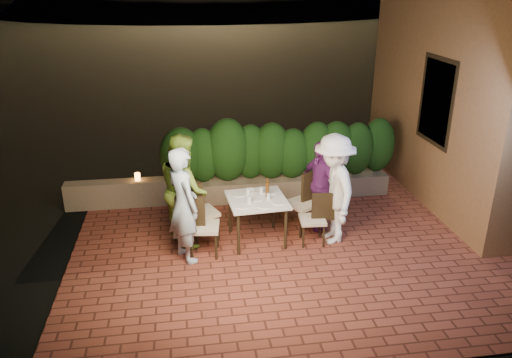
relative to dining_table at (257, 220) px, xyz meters
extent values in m
plane|color=black|center=(0.55, -0.58, -0.40)|extent=(400.00, 400.00, 0.00)
cube|color=brown|center=(0.55, -0.08, -0.45)|extent=(7.00, 6.00, 0.15)
cube|color=#99673C|center=(4.15, 1.42, 2.12)|extent=(1.60, 5.00, 5.00)
cube|color=black|center=(3.37, 0.92, 1.62)|extent=(0.08, 1.00, 1.40)
cube|color=black|center=(3.36, 0.92, 1.62)|extent=(0.06, 1.15, 1.55)
cube|color=#7A694E|center=(0.75, 1.72, -0.17)|extent=(4.20, 0.55, 0.40)
cube|color=#7A694E|center=(-2.25, 1.72, -0.12)|extent=(2.20, 0.30, 0.50)
ellipsoid|color=black|center=(2.55, 59.42, -4.38)|extent=(52.00, 40.00, 22.00)
cylinder|color=white|center=(-0.26, -0.26, 0.38)|extent=(0.22, 0.22, 0.01)
cylinder|color=white|center=(-0.26, 0.19, 0.38)|extent=(0.20, 0.20, 0.01)
cylinder|color=white|center=(0.31, -0.20, 0.38)|extent=(0.22, 0.22, 0.01)
cylinder|color=white|center=(0.23, 0.23, 0.38)|extent=(0.24, 0.24, 0.01)
cylinder|color=white|center=(-0.01, -0.01, 0.38)|extent=(0.20, 0.20, 0.01)
cylinder|color=white|center=(0.07, -0.30, 0.38)|extent=(0.22, 0.22, 0.01)
cylinder|color=silver|center=(-0.15, -0.16, 0.44)|extent=(0.07, 0.07, 0.12)
cylinder|color=silver|center=(-0.12, 0.18, 0.43)|extent=(0.07, 0.07, 0.11)
cylinder|color=silver|center=(0.18, -0.06, 0.43)|extent=(0.06, 0.06, 0.11)
cylinder|color=silver|center=(0.10, 0.18, 0.43)|extent=(0.07, 0.07, 0.12)
imported|color=white|center=(-0.07, 0.29, 0.39)|extent=(0.21, 0.21, 0.04)
imported|color=#ACC9DD|center=(-1.16, -0.39, 0.52)|extent=(0.68, 0.78, 1.80)
imported|color=#87B839|center=(-1.15, 0.20, 0.53)|extent=(0.90, 1.03, 1.81)
imported|color=white|center=(1.20, -0.16, 0.53)|extent=(0.74, 1.21, 1.81)
imported|color=#702A7E|center=(1.12, 0.33, 0.40)|extent=(0.72, 0.99, 1.56)
cylinder|color=orange|center=(-2.00, 1.72, 0.20)|extent=(0.10, 0.10, 0.14)
camera|label=1|loc=(-1.10, -7.17, 3.65)|focal=35.00mm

